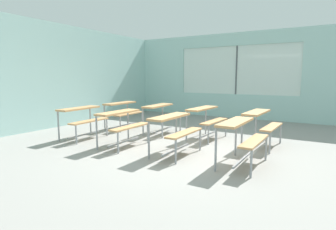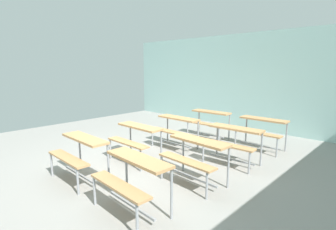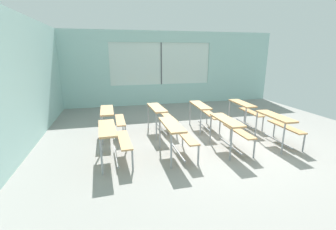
{
  "view_description": "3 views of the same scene",
  "coord_description": "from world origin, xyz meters",
  "px_view_note": "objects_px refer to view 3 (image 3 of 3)",
  "views": [
    {
      "loc": [
        -4.61,
        -2.4,
        1.47
      ],
      "look_at": [
        0.53,
        0.67,
        0.62
      ],
      "focal_mm": 28.98,
      "sensor_mm": 36.0,
      "label": 1
    },
    {
      "loc": [
        3.84,
        -3.21,
        1.94
      ],
      "look_at": [
        -0.43,
        1.24,
        0.8
      ],
      "focal_mm": 27.55,
      "sensor_mm": 36.0,
      "label": 2
    },
    {
      "loc": [
        -4.68,
        2.6,
        2.15
      ],
      "look_at": [
        1.31,
        1.12,
        0.49
      ],
      "focal_mm": 24.9,
      "sensor_mm": 36.0,
      "label": 3
    }
  ],
  "objects_px": {
    "desk_bench_r0c0": "(279,122)",
    "desk_bench_r1c0": "(231,126)",
    "desk_bench_r2c0": "(177,131)",
    "desk_bench_r3c1": "(112,116)",
    "desk_bench_r3c0": "(113,135)",
    "desk_bench_r1c1": "(204,110)",
    "desk_bench_r2c1": "(161,113)",
    "desk_bench_r0c1": "(245,108)"
  },
  "relations": [
    {
      "from": "desk_bench_r2c0",
      "to": "desk_bench_r2c1",
      "type": "xyz_separation_m",
      "value": [
        1.56,
        0.0,
        0.0
      ]
    },
    {
      "from": "desk_bench_r0c0",
      "to": "desk_bench_r1c0",
      "type": "xyz_separation_m",
      "value": [
        -0.02,
        1.26,
        0.0
      ]
    },
    {
      "from": "desk_bench_r3c0",
      "to": "desk_bench_r1c0",
      "type": "bearing_deg",
      "value": -93.71
    },
    {
      "from": "desk_bench_r0c1",
      "to": "desk_bench_r3c0",
      "type": "distance_m",
      "value": 4.07
    },
    {
      "from": "desk_bench_r0c1",
      "to": "desk_bench_r1c1",
      "type": "xyz_separation_m",
      "value": [
        0.06,
        1.28,
        0.0
      ]
    },
    {
      "from": "desk_bench_r0c0",
      "to": "desk_bench_r3c0",
      "type": "distance_m",
      "value": 3.81
    },
    {
      "from": "desk_bench_r1c0",
      "to": "desk_bench_r1c1",
      "type": "relative_size",
      "value": 0.98
    },
    {
      "from": "desk_bench_r2c0",
      "to": "desk_bench_r3c0",
      "type": "xyz_separation_m",
      "value": [
        0.08,
        1.29,
        0.0
      ]
    },
    {
      "from": "desk_bench_r0c0",
      "to": "desk_bench_r2c1",
      "type": "height_order",
      "value": "same"
    },
    {
      "from": "desk_bench_r2c1",
      "to": "desk_bench_r3c0",
      "type": "relative_size",
      "value": 1.0
    },
    {
      "from": "desk_bench_r1c1",
      "to": "desk_bench_r3c0",
      "type": "xyz_separation_m",
      "value": [
        -1.49,
        2.53,
        0.0
      ]
    },
    {
      "from": "desk_bench_r2c0",
      "to": "desk_bench_r3c1",
      "type": "bearing_deg",
      "value": 39.08
    },
    {
      "from": "desk_bench_r2c1",
      "to": "desk_bench_r3c0",
      "type": "height_order",
      "value": "same"
    },
    {
      "from": "desk_bench_r0c1",
      "to": "desk_bench_r1c0",
      "type": "relative_size",
      "value": 1.02
    },
    {
      "from": "desk_bench_r0c0",
      "to": "desk_bench_r1c0",
      "type": "height_order",
      "value": "same"
    },
    {
      "from": "desk_bench_r0c0",
      "to": "desk_bench_r0c1",
      "type": "bearing_deg",
      "value": 0.34
    },
    {
      "from": "desk_bench_r3c0",
      "to": "desk_bench_r3c1",
      "type": "bearing_deg",
      "value": -2.02
    },
    {
      "from": "desk_bench_r0c1",
      "to": "desk_bench_r2c1",
      "type": "xyz_separation_m",
      "value": [
        0.05,
        2.53,
        0.0
      ]
    },
    {
      "from": "desk_bench_r0c1",
      "to": "desk_bench_r2c0",
      "type": "bearing_deg",
      "value": 123.35
    },
    {
      "from": "desk_bench_r0c1",
      "to": "desk_bench_r0c0",
      "type": "bearing_deg",
      "value": -177.83
    },
    {
      "from": "desk_bench_r1c1",
      "to": "desk_bench_r1c0",
      "type": "bearing_deg",
      "value": -176.58
    },
    {
      "from": "desk_bench_r3c1",
      "to": "desk_bench_r2c1",
      "type": "bearing_deg",
      "value": -91.31
    },
    {
      "from": "desk_bench_r1c0",
      "to": "desk_bench_r3c1",
      "type": "xyz_separation_m",
      "value": [
        1.55,
        2.56,
        0.0
      ]
    },
    {
      "from": "desk_bench_r3c0",
      "to": "desk_bench_r0c0",
      "type": "bearing_deg",
      "value": -93.07
    },
    {
      "from": "desk_bench_r2c0",
      "to": "desk_bench_r1c0",
      "type": "bearing_deg",
      "value": -89.33
    },
    {
      "from": "desk_bench_r1c0",
      "to": "desk_bench_r3c0",
      "type": "distance_m",
      "value": 2.55
    },
    {
      "from": "desk_bench_r3c1",
      "to": "desk_bench_r1c0",
      "type": "bearing_deg",
      "value": -121.85
    },
    {
      "from": "desk_bench_r2c1",
      "to": "desk_bench_r3c1",
      "type": "xyz_separation_m",
      "value": [
        0.01,
        1.3,
        0.0
      ]
    },
    {
      "from": "desk_bench_r0c1",
      "to": "desk_bench_r3c1",
      "type": "bearing_deg",
      "value": 91.53
    },
    {
      "from": "desk_bench_r1c0",
      "to": "desk_bench_r3c0",
      "type": "bearing_deg",
      "value": 88.79
    },
    {
      "from": "desk_bench_r3c0",
      "to": "desk_bench_r0c1",
      "type": "bearing_deg",
      "value": -72.01
    },
    {
      "from": "desk_bench_r3c0",
      "to": "desk_bench_r3c1",
      "type": "xyz_separation_m",
      "value": [
        1.5,
        0.01,
        0.0
      ]
    },
    {
      "from": "desk_bench_r0c1",
      "to": "desk_bench_r2c1",
      "type": "relative_size",
      "value": 1.0
    },
    {
      "from": "desk_bench_r3c0",
      "to": "desk_bench_r3c1",
      "type": "relative_size",
      "value": 1.02
    },
    {
      "from": "desk_bench_r1c0",
      "to": "desk_bench_r2c0",
      "type": "relative_size",
      "value": 1.0
    },
    {
      "from": "desk_bench_r0c0",
      "to": "desk_bench_r3c1",
      "type": "height_order",
      "value": "same"
    },
    {
      "from": "desk_bench_r1c1",
      "to": "desk_bench_r2c0",
      "type": "distance_m",
      "value": 2.0
    },
    {
      "from": "desk_bench_r2c0",
      "to": "desk_bench_r3c0",
      "type": "distance_m",
      "value": 1.29
    },
    {
      "from": "desk_bench_r0c0",
      "to": "desk_bench_r3c1",
      "type": "relative_size",
      "value": 1.0
    },
    {
      "from": "desk_bench_r0c1",
      "to": "desk_bench_r1c1",
      "type": "height_order",
      "value": "same"
    },
    {
      "from": "desk_bench_r1c1",
      "to": "desk_bench_r3c0",
      "type": "distance_m",
      "value": 2.94
    },
    {
      "from": "desk_bench_r3c0",
      "to": "desk_bench_r3c1",
      "type": "distance_m",
      "value": 1.5
    }
  ]
}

